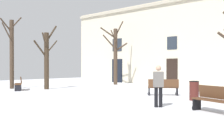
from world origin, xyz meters
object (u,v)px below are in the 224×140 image
(tree_center, at_px, (47,58))
(person_by_shop_door, at_px, (158,84))
(tree_right_of_center, at_px, (12,52))
(litter_bin, at_px, (194,91))
(bench_near_center_tree, at_px, (19,83))
(bench_near_lamp, at_px, (163,87))
(bench_facing_shops, at_px, (214,99))
(tree_foreground, at_px, (115,53))

(tree_center, xyz_separation_m, person_by_shop_door, (10.43, -2.07, -1.33))
(tree_right_of_center, bearing_deg, tree_center, 30.78)
(litter_bin, height_order, bench_near_center_tree, litter_bin)
(person_by_shop_door, bearing_deg, bench_near_lamp, 73.80)
(bench_facing_shops, bearing_deg, tree_foreground, 165.28)
(tree_right_of_center, distance_m, litter_bin, 13.30)
(litter_bin, xyz_separation_m, person_by_shop_door, (-0.14, -2.97, 0.44))
(tree_center, bearing_deg, person_by_shop_door, -11.22)
(bench_near_lamp, height_order, bench_near_center_tree, bench_near_center_tree)
(tree_center, distance_m, bench_near_center_tree, 2.57)
(tree_foreground, xyz_separation_m, litter_bin, (10.15, -6.13, -2.36))
(tree_foreground, height_order, bench_near_center_tree, tree_foreground)
(bench_facing_shops, height_order, person_by_shop_door, person_by_shop_door)
(bench_near_lamp, distance_m, person_by_shop_door, 4.43)
(bench_facing_shops, relative_size, person_by_shop_door, 1.01)
(bench_near_center_tree, bearing_deg, tree_center, 97.71)
(tree_foreground, xyz_separation_m, tree_center, (-0.42, -7.03, -0.59))
(bench_near_center_tree, distance_m, person_by_shop_door, 11.17)
(bench_near_lamp, bearing_deg, litter_bin, 120.28)
(tree_foreground, relative_size, bench_facing_shops, 3.52)
(tree_foreground, relative_size, litter_bin, 6.36)
(bench_facing_shops, height_order, bench_near_center_tree, bench_facing_shops)
(litter_bin, xyz_separation_m, bench_near_center_tree, (-11.30, -2.61, 0.00))
(tree_right_of_center, xyz_separation_m, bench_near_lamp, (10.71, 3.22, -2.22))
(tree_foreground, height_order, tree_center, tree_foreground)
(litter_bin, height_order, bench_facing_shops, same)
(tree_center, xyz_separation_m, litter_bin, (10.57, 0.90, -1.78))
(tree_foreground, xyz_separation_m, bench_near_lamp, (7.94, -5.21, -2.37))
(tree_foreground, distance_m, litter_bin, 12.09)
(bench_near_lamp, height_order, person_by_shop_door, person_by_shop_door)
(tree_center, xyz_separation_m, bench_facing_shops, (12.56, -1.95, -1.77))
(tree_center, bearing_deg, tree_right_of_center, -149.22)
(tree_foreground, distance_m, tree_right_of_center, 8.87)
(litter_bin, distance_m, bench_facing_shops, 3.47)
(tree_center, xyz_separation_m, bench_near_center_tree, (-0.73, -1.71, -1.78))
(tree_right_of_center, height_order, bench_near_lamp, tree_right_of_center)
(person_by_shop_door, bearing_deg, tree_right_of_center, 132.88)
(litter_bin, distance_m, bench_near_lamp, 2.39)
(tree_foreground, bearing_deg, bench_near_lamp, -33.25)
(litter_bin, bearing_deg, tree_center, -175.11)
(tree_foreground, distance_m, bench_near_center_tree, 9.13)
(tree_center, relative_size, bench_near_center_tree, 2.76)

